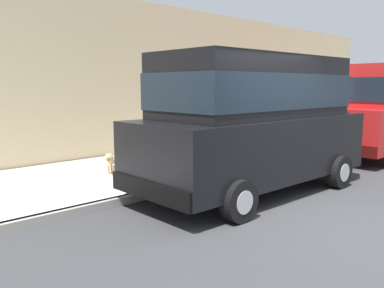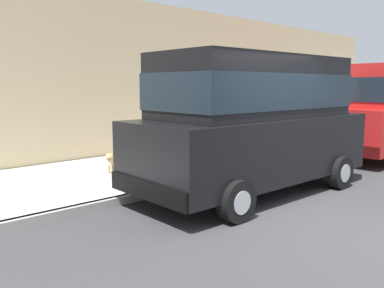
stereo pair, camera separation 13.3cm
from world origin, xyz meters
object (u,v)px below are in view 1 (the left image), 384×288
at_px(car_black_van, 254,118).
at_px(car_red_van, 381,107).
at_px(dog_tan, 112,160).
at_px(fire_hydrant, 229,152).

height_order(car_black_van, car_red_van, same).
bearing_deg(car_red_van, dog_tan, -110.85).
bearing_deg(fire_hydrant, dog_tan, -118.13).
relative_size(car_red_van, fire_hydrant, 6.76).
relative_size(car_black_van, car_red_van, 1.01).
xyz_separation_m(car_black_van, dog_tan, (-2.72, -1.34, -0.97)).
distance_m(dog_tan, fire_hydrant, 2.66).
distance_m(car_black_van, car_red_van, 5.81).
bearing_deg(dog_tan, car_black_van, 26.26).
distance_m(car_black_van, fire_hydrant, 2.00).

